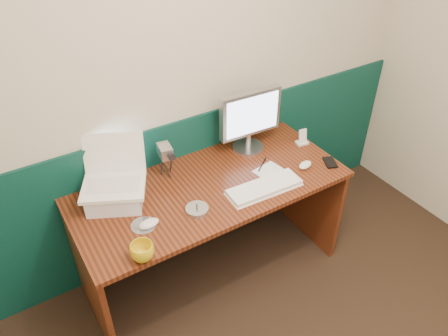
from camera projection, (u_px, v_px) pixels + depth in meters
back_wall at (178, 82)px, 2.49m from camera, size 3.50×0.04×2.50m
wainscot at (186, 185)px, 2.93m from camera, size 3.48×0.02×1.00m
desk at (212, 232)px, 2.75m from camera, size 1.60×0.70×0.75m
laptop_riser at (115, 195)px, 2.38m from camera, size 0.37×0.35×0.10m
laptop at (110, 168)px, 2.26m from camera, size 0.41×0.38×0.28m
monitor at (249, 121)px, 2.71m from camera, size 0.41×0.14×0.41m
keyboard at (264, 188)px, 2.49m from camera, size 0.44×0.17×0.03m
mouse_right at (305, 165)px, 2.66m from camera, size 0.11×0.08×0.03m
mouse_left at (149, 224)px, 2.24m from camera, size 0.11×0.07×0.04m
mug at (142, 252)px, 2.05m from camera, size 0.14×0.14×0.09m
camcorder at (166, 161)px, 2.55m from camera, size 0.10×0.14×0.19m
cd_spindle at (197, 210)px, 2.34m from camera, size 0.12×0.12×0.03m
cd_loose_a at (144, 225)px, 2.26m from camera, size 0.13×0.13×0.00m
pen at (262, 165)px, 2.68m from camera, size 0.12×0.10×0.01m
papers at (268, 170)px, 2.64m from camera, size 0.18×0.14×0.00m
dock at (302, 143)px, 2.87m from camera, size 0.08×0.07×0.01m
music_player at (303, 136)px, 2.84m from camera, size 0.06×0.03×0.09m
pda at (330, 162)px, 2.70m from camera, size 0.10×0.13×0.01m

